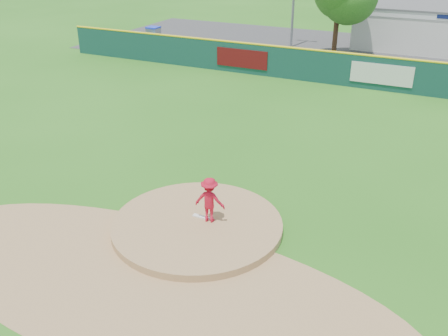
% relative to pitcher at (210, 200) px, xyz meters
% --- Properties ---
extents(ground, '(120.00, 120.00, 0.00)m').
position_rel_pitcher_xyz_m(ground, '(-0.33, -0.26, -1.01)').
color(ground, '#286B19').
rests_on(ground, ground).
extents(pitchers_mound, '(5.50, 5.50, 0.50)m').
position_rel_pitcher_xyz_m(pitchers_mound, '(-0.33, -0.26, -1.01)').
color(pitchers_mound, '#9E774C').
rests_on(pitchers_mound, ground).
extents(pitching_rubber, '(0.60, 0.15, 0.04)m').
position_rel_pitcher_xyz_m(pitching_rubber, '(-0.33, 0.04, -0.74)').
color(pitching_rubber, white).
rests_on(pitching_rubber, pitchers_mound).
extents(infield_dirt_arc, '(15.40, 15.40, 0.01)m').
position_rel_pitcher_xyz_m(infield_dirt_arc, '(-0.33, -3.26, -1.00)').
color(infield_dirt_arc, '#9E774C').
rests_on(infield_dirt_arc, ground).
extents(parking_lot, '(44.00, 16.00, 0.02)m').
position_rel_pitcher_xyz_m(parking_lot, '(-0.33, 26.74, -1.00)').
color(parking_lot, '#38383A').
rests_on(parking_lot, ground).
extents(pitcher, '(1.05, 0.70, 1.52)m').
position_rel_pitcher_xyz_m(pitcher, '(0.00, 0.00, 0.00)').
color(pitcher, red).
rests_on(pitcher, pitchers_mound).
extents(van, '(4.65, 2.27, 1.27)m').
position_rel_pitcher_xyz_m(van, '(0.36, 20.49, -0.35)').
color(van, silver).
rests_on(van, parking_lot).
extents(fence_banners, '(12.57, 0.04, 1.20)m').
position_rel_pitcher_xyz_m(fence_banners, '(-2.21, 17.66, -0.01)').
color(fence_banners, '#560C0F').
rests_on(fence_banners, ground).
extents(playground_slide, '(0.95, 2.69, 1.48)m').
position_rel_pitcher_xyz_m(playground_slide, '(-16.74, 22.53, -0.26)').
color(playground_slide, '#1B34EC').
rests_on(playground_slide, ground).
extents(outfield_fence, '(40.00, 0.14, 2.07)m').
position_rel_pitcher_xyz_m(outfield_fence, '(-0.33, 17.74, 0.08)').
color(outfield_fence, '#123A36').
rests_on(outfield_fence, ground).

